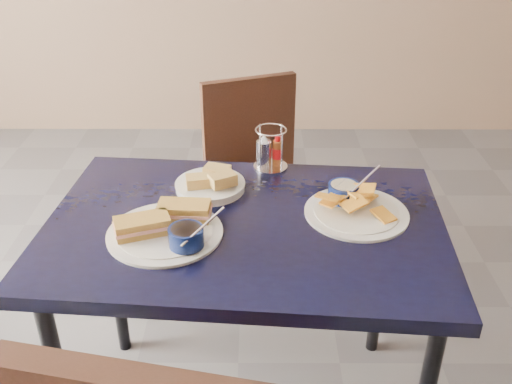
{
  "coord_description": "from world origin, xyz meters",
  "views": [
    {
      "loc": [
        0.07,
        -1.21,
        1.58
      ],
      "look_at": [
        0.07,
        0.15,
        0.82
      ],
      "focal_mm": 40.0,
      "sensor_mm": 36.0,
      "label": 1
    }
  ],
  "objects_px": {
    "chair_far": "(264,168)",
    "plantain_plate": "(352,205)",
    "sandwich_plate": "(168,227)",
    "condiment_caddy": "(269,151)",
    "dining_table": "(245,244)",
    "bread_basket": "(211,184)"
  },
  "relations": [
    {
      "from": "chair_far",
      "to": "sandwich_plate",
      "type": "height_order",
      "value": "sandwich_plate"
    },
    {
      "from": "plantain_plate",
      "to": "condiment_caddy",
      "type": "relative_size",
      "value": 2.13
    },
    {
      "from": "chair_far",
      "to": "plantain_plate",
      "type": "height_order",
      "value": "plantain_plate"
    },
    {
      "from": "dining_table",
      "to": "sandwich_plate",
      "type": "relative_size",
      "value": 3.59
    },
    {
      "from": "dining_table",
      "to": "plantain_plate",
      "type": "relative_size",
      "value": 3.94
    },
    {
      "from": "chair_far",
      "to": "plantain_plate",
      "type": "xyz_separation_m",
      "value": [
        0.24,
        -0.77,
        0.28
      ]
    },
    {
      "from": "plantain_plate",
      "to": "chair_far",
      "type": "bearing_deg",
      "value": 107.22
    },
    {
      "from": "sandwich_plate",
      "to": "bread_basket",
      "type": "distance_m",
      "value": 0.26
    },
    {
      "from": "sandwich_plate",
      "to": "bread_basket",
      "type": "xyz_separation_m",
      "value": [
        0.1,
        0.24,
        -0.0
      ]
    },
    {
      "from": "dining_table",
      "to": "sandwich_plate",
      "type": "xyz_separation_m",
      "value": [
        -0.2,
        -0.06,
        0.1
      ]
    },
    {
      "from": "chair_far",
      "to": "condiment_caddy",
      "type": "relative_size",
      "value": 6.3
    },
    {
      "from": "dining_table",
      "to": "condiment_caddy",
      "type": "xyz_separation_m",
      "value": [
        0.07,
        0.33,
        0.13
      ]
    },
    {
      "from": "sandwich_plate",
      "to": "condiment_caddy",
      "type": "xyz_separation_m",
      "value": [
        0.27,
        0.39,
        0.03
      ]
    },
    {
      "from": "chair_far",
      "to": "sandwich_plate",
      "type": "bearing_deg",
      "value": -106.28
    },
    {
      "from": "sandwich_plate",
      "to": "plantain_plate",
      "type": "xyz_separation_m",
      "value": [
        0.5,
        0.12,
        -0.0
      ]
    },
    {
      "from": "plantain_plate",
      "to": "dining_table",
      "type": "bearing_deg",
      "value": -168.7
    },
    {
      "from": "plantain_plate",
      "to": "condiment_caddy",
      "type": "bearing_deg",
      "value": 130.3
    },
    {
      "from": "dining_table",
      "to": "bread_basket",
      "type": "bearing_deg",
      "value": 120.67
    },
    {
      "from": "dining_table",
      "to": "condiment_caddy",
      "type": "distance_m",
      "value": 0.36
    },
    {
      "from": "sandwich_plate",
      "to": "dining_table",
      "type": "bearing_deg",
      "value": 17.54
    },
    {
      "from": "dining_table",
      "to": "chair_far",
      "type": "bearing_deg",
      "value": 85.8
    },
    {
      "from": "plantain_plate",
      "to": "condiment_caddy",
      "type": "height_order",
      "value": "condiment_caddy"
    }
  ]
}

